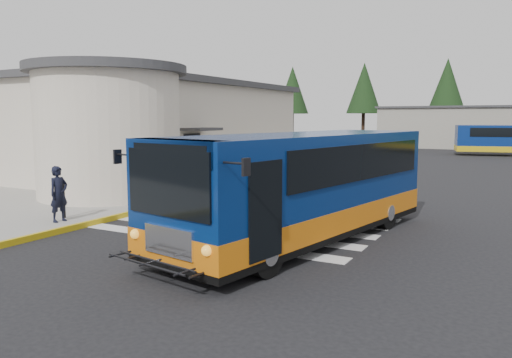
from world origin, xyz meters
The scene contains 10 objects.
ground centered at (0.00, 0.00, 0.00)m, with size 140.00×140.00×0.00m, color black.
sidewalk centered at (-9.00, 4.00, 0.07)m, with size 10.00×34.00×0.15m, color gray.
curb_strip centered at (-4.05, 4.00, 0.08)m, with size 0.12×34.00×0.16m, color gold.
station_building centered at (-10.84, 6.91, 2.57)m, with size 12.70×18.70×4.80m.
crosswalk centered at (-0.50, -0.80, 0.01)m, with size 8.00×5.35×0.01m.
transit_bus centered at (1.88, -1.97, 1.27)m, with size 4.46×9.70×2.66m.
pedestrian_a centered at (-4.73, -3.77, 0.93)m, with size 0.57×0.38×1.57m, color black.
pedestrian_b centered at (-7.16, -1.24, 0.98)m, with size 0.80×0.63×1.65m, color black.
bollard centered at (-5.04, -3.36, 0.69)m, with size 0.09×0.09×1.08m, color black.
far_bus_a centered at (5.47, 31.83, 1.37)m, with size 8.45×3.99×2.10m.
Camera 1 is at (6.70, -13.24, 3.06)m, focal length 35.00 mm.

